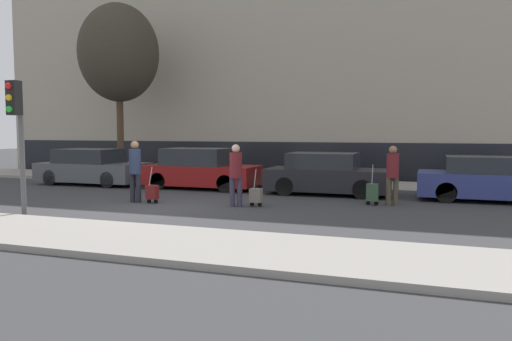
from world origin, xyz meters
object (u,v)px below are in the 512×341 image
object	(u,v)px
parked_car_2	(326,175)
pedestrian_center	(236,171)
parked_car_0	(92,168)
parked_car_3	(493,180)
traffic_light	(17,120)
pedestrian_left	(135,167)
bare_tree_near_crossing	(119,53)
trolley_center	(256,195)
trolley_left	(152,192)
trolley_right	(372,192)
parked_car_1	(200,170)
pedestrian_right	(393,172)
parked_bicycle	(330,174)

from	to	relation	value
parked_car_2	pedestrian_center	world-z (taller)	pedestrian_center
parked_car_0	parked_car_3	xyz separation A→B (m)	(14.19, 0.02, -0.02)
traffic_light	parked_car_3	bearing A→B (deg)	32.38
pedestrian_left	bare_tree_near_crossing	world-z (taller)	bare_tree_near_crossing
parked_car_0	parked_car_2	world-z (taller)	parked_car_0
pedestrian_center	trolley_center	bearing A→B (deg)	179.93
parked_car_2	bare_tree_near_crossing	size ratio (longest dim) A/B	0.55
parked_car_3	traffic_light	world-z (taller)	traffic_light
parked_car_0	trolley_left	xyz separation A→B (m)	(4.92, -3.69, -0.33)
trolley_right	parked_car_0	bearing A→B (deg)	169.91
pedestrian_left	parked_car_0	bearing A→B (deg)	-41.16
trolley_left	pedestrian_left	bearing A→B (deg)	-179.15
parked_car_3	trolley_left	size ratio (longest dim) A/B	4.03
parked_car_0	traffic_light	world-z (taller)	traffic_light
parked_car_0	trolley_center	distance (m)	8.61
parked_car_0	trolley_center	world-z (taller)	parked_car_0
bare_tree_near_crossing	parked_car_3	bearing A→B (deg)	-7.27
parked_car_1	pedestrian_right	world-z (taller)	pedestrian_right
parked_car_0	trolley_right	world-z (taller)	parked_car_0
pedestrian_left	trolley_left	world-z (taller)	pedestrian_left
parked_car_2	parked_car_0	bearing A→B (deg)	179.93
parked_car_2	parked_bicycle	xyz separation A→B (m)	(-0.32, 2.18, -0.15)
parked_car_3	pedestrian_center	size ratio (longest dim) A/B	2.49
pedestrian_left	pedestrian_center	world-z (taller)	pedestrian_left
trolley_center	traffic_light	xyz separation A→B (m)	(-4.67, -3.62, 2.02)
traffic_light	bare_tree_near_crossing	xyz separation A→B (m)	(-3.21, 8.72, 2.97)
trolley_right	parked_bicycle	world-z (taller)	trolley_right
parked_bicycle	bare_tree_near_crossing	bearing A→B (deg)	-177.76
trolley_center	pedestrian_right	world-z (taller)	pedestrian_right
traffic_light	parked_bicycle	distance (m)	10.84
trolley_left	pedestrian_right	size ratio (longest dim) A/B	0.64
pedestrian_left	parked_bicycle	xyz separation A→B (m)	(4.54, 5.86, -0.53)
parked_car_3	pedestrian_center	bearing A→B (deg)	-152.65
pedestrian_right	traffic_light	size ratio (longest dim) A/B	0.51
parked_car_0	parked_car_2	size ratio (longest dim) A/B	1.06
pedestrian_left	pedestrian_center	bearing A→B (deg)	-176.79
pedestrian_center	parked_bicycle	distance (m)	5.85
trolley_center	trolley_right	xyz separation A→B (m)	(2.99, 1.34, 0.05)
trolley_right	trolley_center	bearing A→B (deg)	-155.90
pedestrian_right	traffic_light	bearing A→B (deg)	-166.03
trolley_left	trolley_right	size ratio (longest dim) A/B	0.93
parked_car_3	pedestrian_right	bearing A→B (deg)	-146.68
parked_car_3	trolley_right	xyz separation A→B (m)	(-3.25, -1.96, -0.27)
trolley_right	bare_tree_near_crossing	xyz separation A→B (m)	(-10.87, 3.76, 4.94)
parked_car_1	bare_tree_near_crossing	xyz separation A→B (m)	(-4.52, 1.70, 4.63)
parked_car_3	trolley_center	size ratio (longest dim) A/B	4.11
parked_car_1	parked_car_2	bearing A→B (deg)	-1.61
parked_car_1	pedestrian_left	distance (m)	3.84
parked_car_3	trolley_left	world-z (taller)	parked_car_3
bare_tree_near_crossing	parked_car_2	bearing A→B (deg)	-11.28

